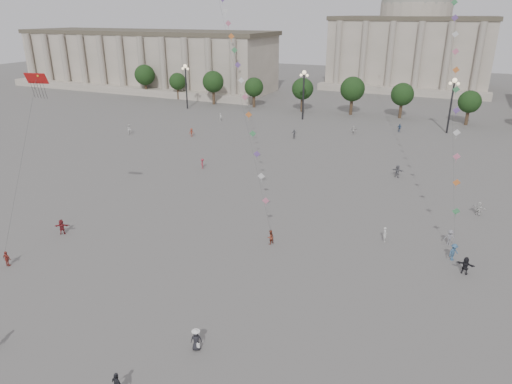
% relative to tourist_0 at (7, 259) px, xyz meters
% --- Properties ---
extents(ground, '(360.00, 360.00, 0.00)m').
position_rel_tourist_0_xyz_m(ground, '(19.88, 1.39, -0.76)').
color(ground, '#565351').
rests_on(ground, ground).
extents(hall_west, '(84.00, 26.22, 17.20)m').
position_rel_tourist_0_xyz_m(hall_west, '(-55.12, 95.28, 7.66)').
color(hall_west, gray).
rests_on(hall_west, ground).
extents(hall_central, '(48.30, 34.30, 35.50)m').
position_rel_tourist_0_xyz_m(hall_central, '(19.88, 130.61, 13.47)').
color(hall_central, gray).
rests_on(hall_central, ground).
extents(tree_row, '(137.12, 5.12, 8.00)m').
position_rel_tourist_0_xyz_m(tree_row, '(19.88, 79.39, 4.63)').
color(tree_row, '#3B2B1D').
rests_on(tree_row, ground).
extents(lamp_post_far_west, '(2.00, 0.90, 10.65)m').
position_rel_tourist_0_xyz_m(lamp_post_far_west, '(-25.12, 71.39, 6.59)').
color(lamp_post_far_west, '#262628').
rests_on(lamp_post_far_west, ground).
extents(lamp_post_mid_west, '(2.00, 0.90, 10.65)m').
position_rel_tourist_0_xyz_m(lamp_post_mid_west, '(4.88, 71.39, 6.59)').
color(lamp_post_mid_west, '#262628').
rests_on(lamp_post_mid_west, ground).
extents(lamp_post_mid_east, '(2.00, 0.90, 10.65)m').
position_rel_tourist_0_xyz_m(lamp_post_mid_east, '(34.88, 71.39, 6.59)').
color(lamp_post_mid_east, '#262628').
rests_on(lamp_post_mid_east, ground).
extents(person_crowd_0, '(1.03, 0.59, 1.65)m').
position_rel_tourist_0_xyz_m(person_crowd_0, '(26.17, 68.34, 0.06)').
color(person_crowd_0, '#31496E').
rests_on(person_crowd_0, ground).
extents(person_crowd_1, '(1.06, 1.16, 1.93)m').
position_rel_tourist_0_xyz_m(person_crowd_1, '(-21.67, 44.92, 0.20)').
color(person_crowd_1, silver).
rests_on(person_crowd_1, ground).
extents(person_crowd_2, '(1.15, 1.21, 1.64)m').
position_rel_tourist_0_xyz_m(person_crowd_2, '(-9.61, 48.20, 0.06)').
color(person_crowd_2, brown).
rests_on(person_crowd_2, ground).
extents(person_crowd_3, '(1.62, 0.75, 1.68)m').
position_rel_tourist_0_xyz_m(person_crowd_3, '(39.13, 16.06, 0.08)').
color(person_crowd_3, black).
rests_on(person_crowd_3, ground).
extents(person_crowd_4, '(1.57, 1.07, 1.63)m').
position_rel_tourist_0_xyz_m(person_crowd_4, '(18.20, 62.91, 0.05)').
color(person_crowd_4, silver).
rests_on(person_crowd_4, ground).
extents(person_crowd_6, '(1.11, 0.65, 1.69)m').
position_rel_tourist_0_xyz_m(person_crowd_6, '(37.58, 21.41, 0.08)').
color(person_crowd_6, slate).
rests_on(person_crowd_6, ground).
extents(person_crowd_7, '(1.62, 1.02, 1.67)m').
position_rel_tourist_0_xyz_m(person_crowd_7, '(40.32, 30.75, 0.07)').
color(person_crowd_7, silver).
rests_on(person_crowd_7, ground).
extents(person_crowd_10, '(0.41, 0.63, 1.72)m').
position_rel_tourist_0_xyz_m(person_crowd_10, '(-10.89, 62.29, 0.10)').
color(person_crowd_10, silver).
rests_on(person_crowd_10, ground).
extents(person_crowd_12, '(1.77, 0.78, 1.84)m').
position_rel_tourist_0_xyz_m(person_crowd_12, '(29.69, 40.50, 0.16)').
color(person_crowd_12, slate).
rests_on(person_crowd_12, ground).
extents(person_crowd_13, '(0.62, 0.70, 1.62)m').
position_rel_tourist_0_xyz_m(person_crowd_13, '(31.40, 19.49, 0.05)').
color(person_crowd_13, silver).
rests_on(person_crowd_13, ground).
extents(person_crowd_16, '(1.15, 0.91, 1.83)m').
position_rel_tourist_0_xyz_m(person_crowd_16, '(8.78, 54.86, 0.15)').
color(person_crowd_16, slate).
rests_on(person_crowd_16, ground).
extents(person_crowd_17, '(1.05, 1.16, 1.56)m').
position_rel_tourist_0_xyz_m(person_crowd_17, '(2.06, 32.46, 0.02)').
color(person_crowd_17, maroon).
rests_on(person_crowd_17, ground).
extents(tourist_0, '(0.90, 0.40, 1.52)m').
position_rel_tourist_0_xyz_m(tourist_0, '(0.00, 0.00, 0.00)').
color(tourist_0, maroon).
rests_on(tourist_0, ground).
extents(tourist_2, '(1.58, 1.22, 1.67)m').
position_rel_tourist_0_xyz_m(tourist_2, '(-0.46, 7.12, 0.07)').
color(tourist_2, maroon).
rests_on(tourist_2, ground).
extents(kite_flyer_0, '(0.85, 0.92, 1.53)m').
position_rel_tourist_0_xyz_m(kite_flyer_0, '(20.79, 14.15, 0.00)').
color(kite_flyer_0, brown).
rests_on(kite_flyer_0, ground).
extents(kite_flyer_1, '(1.20, 1.29, 1.75)m').
position_rel_tourist_0_xyz_m(kite_flyer_1, '(38.06, 18.22, 0.11)').
color(kite_flyer_1, '#36597A').
rests_on(kite_flyer_1, ground).
extents(hat_person, '(0.95, 0.85, 1.69)m').
position_rel_tourist_0_xyz_m(hat_person, '(22.10, -2.60, 0.10)').
color(hat_person, black).
rests_on(hat_person, ground).
extents(dragon_kite, '(2.26, 3.88, 16.32)m').
position_rel_tourist_0_xyz_m(dragon_kite, '(-0.02, 6.73, 14.89)').
color(dragon_kite, '#AB1212').
rests_on(dragon_kite, ground).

